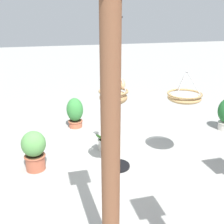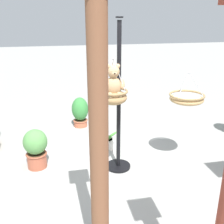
{
  "view_description": "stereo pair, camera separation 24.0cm",
  "coord_description": "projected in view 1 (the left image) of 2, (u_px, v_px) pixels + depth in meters",
  "views": [
    {
      "loc": [
        1.1,
        4.13,
        2.63
      ],
      "look_at": [
        0.0,
        0.07,
        1.12
      ],
      "focal_mm": 44.43,
      "sensor_mm": 36.0,
      "label": 1
    },
    {
      "loc": [
        0.86,
        4.18,
        2.63
      ],
      "look_at": [
        0.0,
        0.07,
        1.12
      ],
      "focal_mm": 44.43,
      "sensor_mm": 36.0,
      "label": 2
    }
  ],
  "objects": [
    {
      "name": "hanging_basket_with_teddy",
      "position": [
        113.0,
        96.0,
        4.28
      ],
      "size": [
        0.46,
        0.46,
        0.72
      ],
      "color": "#A37F51"
    },
    {
      "name": "hanging_basket_left_high",
      "position": [
        184.0,
        97.0,
        4.82
      ],
      "size": [
        0.61,
        0.61,
        0.56
      ],
      "color": "tan"
    },
    {
      "name": "potted_plant_conical_shrub",
      "position": [
        34.0,
        149.0,
        4.82
      ],
      "size": [
        0.42,
        0.42,
        0.73
      ],
      "color": "#AD563D",
      "rests_on": "ground"
    },
    {
      "name": "greenhouse_pillar_far_back",
      "position": [
        111.0,
        148.0,
        2.56
      ],
      "size": [
        0.34,
        0.34,
        3.0
      ],
      "color": "brown",
      "rests_on": "ground"
    },
    {
      "name": "potted_plant_small_succulent",
      "position": [
        105.0,
        143.0,
        5.61
      ],
      "size": [
        0.43,
        0.45,
        0.38
      ],
      "color": "beige",
      "rests_on": "ground"
    },
    {
      "name": "potted_plant_flowering_red",
      "position": [
        75.0,
        112.0,
        6.65
      ],
      "size": [
        0.4,
        0.4,
        0.73
      ],
      "color": "#BC6042",
      "rests_on": "ground"
    },
    {
      "name": "ground_plane",
      "position": [
        111.0,
        170.0,
        4.91
      ],
      "size": [
        40.0,
        40.0,
        0.0
      ],
      "primitive_type": "plane",
      "color": "#9E9E99"
    },
    {
      "name": "teddy_bear",
      "position": [
        114.0,
        83.0,
        4.18
      ],
      "size": [
        0.34,
        0.3,
        0.5
      ],
      "color": "tan"
    },
    {
      "name": "display_pole_central",
      "position": [
        118.0,
        125.0,
        4.74
      ],
      "size": [
        0.44,
        0.44,
        2.58
      ],
      "color": "black",
      "rests_on": "ground"
    }
  ]
}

